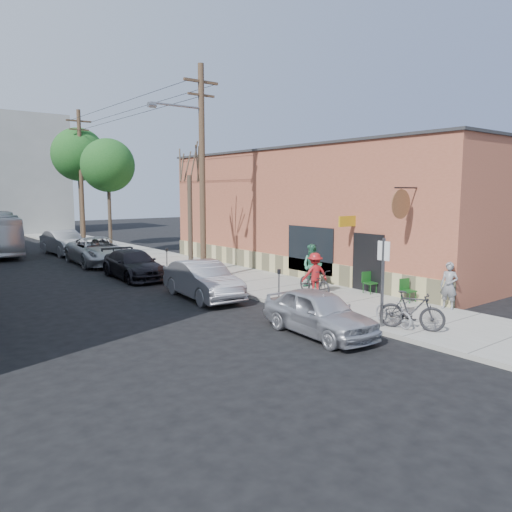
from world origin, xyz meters
TOP-DOWN VIEW (x-y plane):
  - ground at (0.00, 0.00)m, footprint 120.00×120.00m
  - sidewalk at (4.25, 11.00)m, footprint 4.50×58.00m
  - cafe_building at (8.99, 4.99)m, footprint 6.60×20.20m
  - sign_post at (2.35, -4.94)m, footprint 0.07×0.45m
  - parking_meter_near at (2.25, -0.12)m, footprint 0.14×0.14m
  - parking_meter_far at (2.25, 8.96)m, footprint 0.14×0.14m
  - utility_pole_near at (2.39, 5.65)m, footprint 3.57×0.28m
  - utility_pole_far at (2.45, 22.16)m, footprint 1.80×0.28m
  - tree_bare at (2.80, 7.42)m, footprint 0.24×0.24m
  - tree_leafy_mid at (2.80, 17.95)m, footprint 3.53×3.53m
  - tree_leafy_far at (2.80, 23.58)m, footprint 3.95×3.95m
  - patio_chair_a at (6.18, -1.36)m, footprint 0.60×0.60m
  - patio_chair_b at (6.05, -3.34)m, footprint 0.62×0.62m
  - patron_grey at (6.20, -4.91)m, footprint 0.52×0.69m
  - patron_green at (5.12, 0.96)m, footprint 0.99×1.12m
  - cyclist at (4.17, -0.14)m, footprint 1.26×0.96m
  - cyclist_bike at (4.17, -0.14)m, footprint 0.99×2.10m
  - parked_bike_a at (2.81, -5.71)m, footprint 1.35×2.03m
  - parked_bike_b at (2.79, -5.05)m, footprint 0.90×1.71m
  - car_0 at (0.53, -3.99)m, footprint 1.99×4.24m
  - car_1 at (0.52, 2.63)m, footprint 2.08×4.78m
  - car_2 at (0.29, 8.80)m, footprint 2.19×4.95m
  - car_3 at (0.68, 14.65)m, footprint 3.13×6.03m
  - car_4 at (0.52, 20.61)m, footprint 1.98×5.13m

SIDE VIEW (x-z plane):
  - ground at x=0.00m, z-range 0.00..0.00m
  - sidewalk at x=4.25m, z-range 0.00..0.15m
  - parked_bike_b at x=2.79m, z-range 0.15..1.01m
  - patio_chair_a at x=6.18m, z-range 0.15..1.03m
  - patio_chair_b at x=6.05m, z-range 0.15..1.03m
  - cyclist_bike at x=4.17m, z-range 0.15..1.21m
  - car_0 at x=0.53m, z-range 0.00..1.40m
  - car_2 at x=0.29m, z-range 0.00..1.41m
  - parked_bike_a at x=2.81m, z-range 0.15..1.34m
  - car_1 at x=0.52m, z-range 0.00..1.53m
  - car_3 at x=0.68m, z-range 0.00..1.62m
  - car_4 at x=0.52m, z-range 0.00..1.67m
  - parking_meter_near at x=2.25m, z-range 0.36..1.60m
  - parking_meter_far at x=2.25m, z-range 0.36..1.60m
  - patron_grey at x=6.20m, z-range 0.15..1.86m
  - cyclist at x=4.17m, z-range 0.15..1.88m
  - patron_green at x=5.12m, z-range 0.15..2.07m
  - sign_post at x=2.35m, z-range 0.43..3.23m
  - tree_bare at x=2.80m, z-range 0.15..5.16m
  - cafe_building at x=8.99m, z-range 0.00..6.61m
  - utility_pole_far at x=2.45m, z-range 0.34..10.34m
  - utility_pole_near at x=2.39m, z-range 0.41..10.41m
  - tree_leafy_mid at x=2.80m, z-range 2.20..9.89m
  - tree_leafy_far at x=2.80m, z-range 2.61..11.52m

